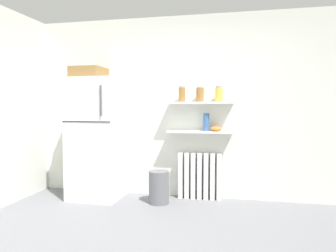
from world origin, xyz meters
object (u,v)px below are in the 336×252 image
(storage_jar_2, at_px, (219,94))
(vase, at_px, (206,122))
(trash_bin, at_px, (159,187))
(refrigerator, at_px, (97,136))
(storage_jar_0, at_px, (182,94))
(storage_jar_1, at_px, (200,94))
(shelf_bowl, at_px, (216,129))
(radiator, at_px, (200,176))

(storage_jar_2, xyz_separation_m, vase, (-0.17, -0.00, -0.39))
(storage_jar_2, bearing_deg, trash_bin, -158.82)
(refrigerator, xyz_separation_m, storage_jar_0, (1.20, 0.21, 0.59))
(storage_jar_1, bearing_deg, shelf_bowl, 0.00)
(vase, bearing_deg, storage_jar_2, 0.00)
(storage_jar_1, height_order, vase, storage_jar_1)
(refrigerator, xyz_separation_m, storage_jar_2, (1.71, 0.21, 0.59))
(shelf_bowl, bearing_deg, storage_jar_1, 180.00)
(refrigerator, bearing_deg, trash_bin, -5.32)
(refrigerator, height_order, shelf_bowl, refrigerator)
(radiator, relative_size, vase, 2.63)
(radiator, bearing_deg, vase, -18.88)
(radiator, xyz_separation_m, shelf_bowl, (0.22, -0.03, 0.68))
(radiator, xyz_separation_m, storage_jar_0, (-0.26, -0.03, 1.15))
(radiator, xyz_separation_m, vase, (0.09, -0.03, 0.77))
(refrigerator, bearing_deg, storage_jar_0, 10.07)
(vase, height_order, trash_bin, vase)
(storage_jar_1, bearing_deg, trash_bin, -149.83)
(radiator, relative_size, storage_jar_0, 2.98)
(radiator, relative_size, storage_jar_2, 3.07)
(storage_jar_1, xyz_separation_m, vase, (0.09, 0.00, -0.38))
(radiator, bearing_deg, storage_jar_2, -6.63)
(refrigerator, distance_m, storage_jar_1, 1.58)
(storage_jar_0, distance_m, trash_bin, 1.32)
(storage_jar_1, distance_m, vase, 0.39)
(vase, bearing_deg, radiator, 161.12)
(storage_jar_2, height_order, shelf_bowl, storage_jar_2)
(storage_jar_2, bearing_deg, storage_jar_1, -180.00)
(refrigerator, xyz_separation_m, trash_bin, (0.94, -0.09, -0.67))
(refrigerator, distance_m, shelf_bowl, 1.70)
(storage_jar_1, distance_m, storage_jar_2, 0.26)
(refrigerator, height_order, storage_jar_1, refrigerator)
(storage_jar_1, distance_m, trash_bin, 1.39)
(storage_jar_0, bearing_deg, vase, 0.00)
(storage_jar_1, bearing_deg, vase, 0.00)
(refrigerator, xyz_separation_m, radiator, (1.46, 0.24, -0.56))
(storage_jar_2, bearing_deg, refrigerator, -172.93)
(radiator, bearing_deg, refrigerator, -170.54)
(vase, xyz_separation_m, shelf_bowl, (0.14, 0.00, -0.09))
(vase, bearing_deg, storage_jar_0, 180.00)
(radiator, relative_size, trash_bin, 1.49)
(storage_jar_0, bearing_deg, radiator, 6.63)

